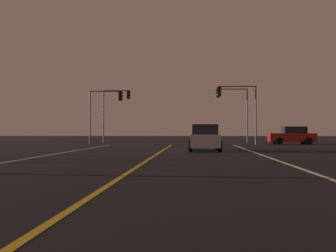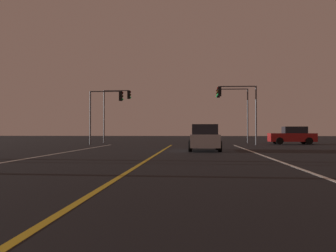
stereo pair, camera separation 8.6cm
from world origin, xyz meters
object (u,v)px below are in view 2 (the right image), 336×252
at_px(traffic_light_near_left, 107,104).
at_px(traffic_light_far_left, 117,104).
at_px(car_crossing_side, 293,136).
at_px(traffic_light_far_right, 233,103).
at_px(traffic_light_near_right, 237,101).
at_px(car_ahead_far, 204,138).

height_order(traffic_light_near_left, traffic_light_far_left, traffic_light_far_left).
xyz_separation_m(car_crossing_side, traffic_light_far_right, (-5.33, 3.49, 3.46)).
distance_m(car_crossing_side, traffic_light_far_right, 7.25).
height_order(car_crossing_side, traffic_light_near_right, traffic_light_near_right).
xyz_separation_m(car_ahead_far, traffic_light_far_right, (3.41, 16.11, 3.46)).
distance_m(traffic_light_near_right, traffic_light_near_left, 12.14).
distance_m(car_ahead_far, traffic_light_far_right, 16.83).
height_order(traffic_light_near_right, traffic_light_near_left, traffic_light_near_right).
relative_size(car_crossing_side, traffic_light_near_left, 0.85).
height_order(traffic_light_near_left, traffic_light_far_right, traffic_light_far_right).
bearing_deg(traffic_light_far_left, car_ahead_far, -60.68).
distance_m(car_ahead_far, traffic_light_near_left, 14.15).
height_order(traffic_light_near_right, traffic_light_far_left, traffic_light_far_left).
distance_m(car_crossing_side, traffic_light_near_right, 6.67).
distance_m(traffic_light_near_right, traffic_light_far_right, 5.51).
distance_m(traffic_light_near_right, traffic_light_far_left, 13.49).
relative_size(traffic_light_near_right, traffic_light_far_left, 0.95).
bearing_deg(traffic_light_far_right, car_crossing_side, 146.75).
relative_size(car_crossing_side, traffic_light_near_right, 0.79).
xyz_separation_m(traffic_light_near_left, traffic_light_far_right, (12.29, 5.50, 0.51)).
relative_size(car_ahead_far, traffic_light_far_left, 0.75).
relative_size(car_ahead_far, traffic_light_near_left, 0.85).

